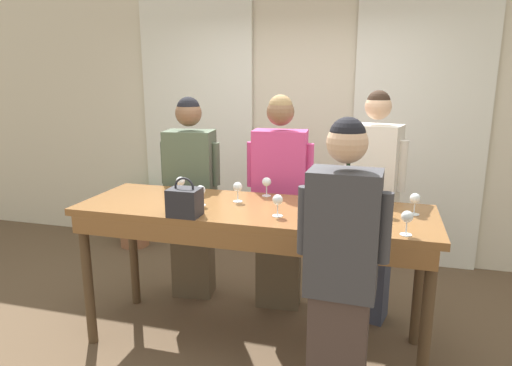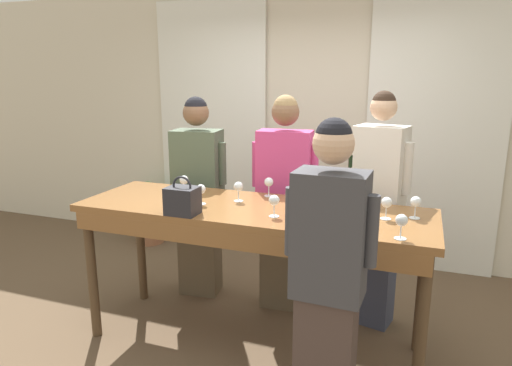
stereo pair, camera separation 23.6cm
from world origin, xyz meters
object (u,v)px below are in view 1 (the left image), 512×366
Objects in this scene: wine_glass_back_left at (348,192)px; wine_glass_back_right at (238,188)px; wine_glass_center_left at (331,187)px; wine_glass_back_mid at (388,201)px; wine_glass_center_mid at (407,218)px; host_pouring at (341,278)px; tasting_bar at (252,224)px; potted_plant at (133,214)px; wine_glass_front_mid at (180,182)px; guest_cream_sweater at (372,207)px; wine_glass_center_right at (267,183)px; wine_glass_near_host at (201,191)px; wine_bottle at (347,184)px; wine_glass_by_handbag at (415,199)px; handbag at (185,202)px; wine_glass_front_right at (278,201)px; guest_olive_jacket at (191,197)px; wine_glass_by_bottle at (362,213)px; guest_pink_top at (279,201)px; wine_glass_front_left at (327,203)px.

wine_glass_back_right is at bearing -172.79° from wine_glass_back_left.
wine_glass_center_left is 0.48m from wine_glass_back_mid.
wine_glass_center_mid is 0.54m from host_pouring.
potted_plant is (-1.85, 1.54, -0.55)m from tasting_bar.
wine_glass_front_mid is 0.08× the size of guest_cream_sweater.
guest_cream_sweater is (0.76, 0.30, -0.21)m from wine_glass_center_right.
wine_glass_center_left is at bearing 34.25° from tasting_bar.
wine_glass_back_right is 1.00× the size of wine_glass_near_host.
wine_bottle is 1.02m from host_pouring.
handbag is at bearing -163.49° from wine_glass_by_handbag.
tasting_bar is at bearing 5.49° from wine_glass_near_host.
host_pouring is (0.80, -0.77, -0.24)m from wine_glass_back_right.
wine_glass_center_left is (0.28, 0.46, -0.00)m from wine_glass_front_right.
guest_olive_jacket is (-0.36, 0.66, -0.24)m from wine_glass_near_host.
wine_glass_back_left is 1.00× the size of wine_glass_by_handbag.
wine_glass_front_mid is at bearing 159.21° from wine_glass_front_right.
wine_glass_center_left is 0.64m from wine_glass_by_bottle.
potted_plant is (-2.06, 1.68, -0.77)m from wine_glass_front_right.
potted_plant is (-1.90, 0.91, -0.55)m from guest_pink_top.
wine_glass_center_right is 0.08× the size of guest_pink_top.
wine_glass_front_left is at bearing -40.56° from wine_glass_center_right.
wine_glass_back_left is at bearing 7.21° from wine_glass_back_right.
wine_glass_front_left is at bearing -110.06° from guest_cream_sweater.
wine_bottle is at bearing -12.19° from guest_olive_jacket.
handbag is 1.78× the size of wine_glass_center_right.
potted_plant is at bearing 160.80° from guest_cream_sweater.
wine_glass_center_right is 1.00× the size of wine_glass_near_host.
wine_glass_front_left and wine_glass_back_mid have the same top height.
guest_pink_top is at bearing 83.85° from wine_glass_center_right.
wine_glass_near_host is (-0.36, -0.03, 0.22)m from tasting_bar.
handbag is 1.01m from guest_olive_jacket.
wine_glass_front_right is 2.76m from potted_plant.
potted_plant is (-1.87, 1.21, -0.77)m from wine_glass_center_right.
wine_glass_center_right is 0.90m from wine_glass_back_mid.
wine_glass_back_left and wine_glass_near_host have the same top height.
wine_glass_front_right is 1.00× the size of wine_glass_by_handbag.
wine_glass_center_mid is 1.95m from guest_olive_jacket.
wine_glass_back_mid is 0.08× the size of host_pouring.
handbag is 1.78× the size of wine_glass_back_mid.
host_pouring reaches higher than wine_glass_back_right.
handbag is 0.15× the size of host_pouring.
handbag is at bearing -144.20° from wine_glass_center_left.
guest_olive_jacket reaches higher than wine_glass_center_mid.
wine_glass_front_mid and wine_glass_by_bottle have the same top height.
wine_glass_back_right is (-0.63, -0.21, 0.00)m from wine_glass_center_left.
wine_glass_front_right is 0.50m from wine_glass_center_right.
guest_olive_jacket is at bearing 138.88° from tasting_bar.
wine_glass_back_mid is 0.08× the size of guest_olive_jacket.
host_pouring is at bearing -19.55° from handbag.
wine_glass_front_left is at bearing 143.14° from wine_glass_by_bottle.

